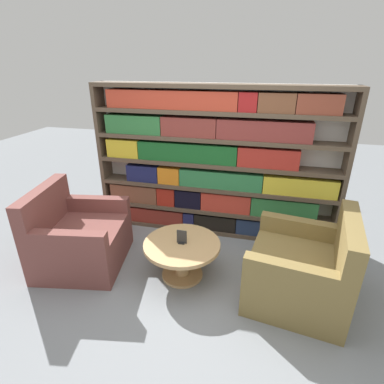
# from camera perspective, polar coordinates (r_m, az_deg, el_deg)

# --- Properties ---
(ground_plane) EXTENTS (14.00, 14.00, 0.00)m
(ground_plane) POSITION_cam_1_polar(r_m,az_deg,el_deg) (3.11, -0.83, -19.79)
(ground_plane) COLOR gray
(bookshelf) EXTENTS (3.08, 0.30, 1.91)m
(bookshelf) POSITION_cam_1_polar(r_m,az_deg,el_deg) (3.82, 3.87, 5.31)
(bookshelf) COLOR silver
(bookshelf) RESTS_ON ground_plane
(armchair_left) EXTENTS (1.03, 1.07, 0.91)m
(armchair_left) POSITION_cam_1_polar(r_m,az_deg,el_deg) (3.64, -20.74, -8.30)
(armchair_left) COLOR brown
(armchair_left) RESTS_ON ground_plane
(armchair_right) EXTENTS (1.01, 1.06, 0.91)m
(armchair_right) POSITION_cam_1_polar(r_m,az_deg,el_deg) (3.13, 20.20, -13.93)
(armchair_right) COLOR olive
(armchair_right) RESTS_ON ground_plane
(coffee_table) EXTENTS (0.80, 0.80, 0.41)m
(coffee_table) POSITION_cam_1_polar(r_m,az_deg,el_deg) (3.21, -1.92, -11.41)
(coffee_table) COLOR tan
(coffee_table) RESTS_ON ground_plane
(table_sign) EXTENTS (0.10, 0.06, 0.15)m
(table_sign) POSITION_cam_1_polar(r_m,az_deg,el_deg) (3.11, -1.96, -8.71)
(table_sign) COLOR black
(table_sign) RESTS_ON coffee_table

